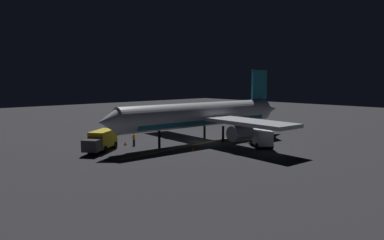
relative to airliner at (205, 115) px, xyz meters
The scene contains 9 objects.
ground_plane 4.15m from the airliner, 86.14° to the left, with size 180.00×180.00×0.20m, color #2F2F34.
apron_guide_stripe 6.17m from the airliner, 103.03° to the left, with size 0.24×23.25×0.01m, color gold.
airliner is the anchor object (origin of this frame).
baggage_truck 15.75m from the airliner, 73.82° to the left, with size 5.41×6.35×2.64m.
catering_truck 9.04m from the airliner, 160.19° to the right, with size 5.72×4.93×2.45m.
ground_crew_worker 11.12m from the airliner, 63.36° to the left, with size 0.40×0.40×1.74m.
traffic_cone_near_left 8.27m from the airliner, 123.24° to the left, with size 0.50×0.50×0.55m.
traffic_cone_near_right 14.75m from the airliner, 54.57° to the left, with size 0.50×0.50×0.55m.
traffic_cone_under_wing 12.47m from the airliner, 61.24° to the left, with size 0.50×0.50×0.55m.
Camera 1 is at (-37.09, 36.13, 9.33)m, focal length 32.56 mm.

